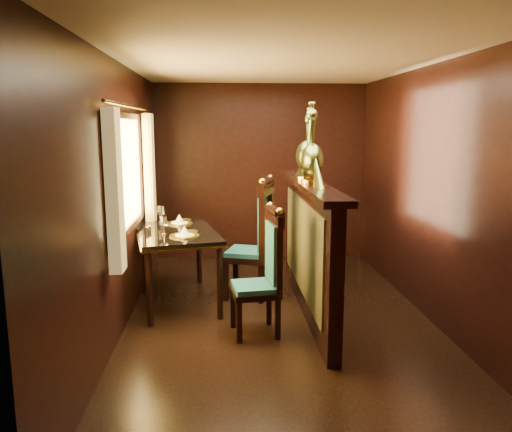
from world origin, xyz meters
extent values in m
plane|color=black|center=(0.00, 0.00, 0.00)|extent=(5.00, 5.00, 0.00)
cube|color=black|center=(0.00, 2.50, 1.25)|extent=(3.00, 0.04, 2.50)
cube|color=black|center=(0.00, -2.50, 1.25)|extent=(3.00, 0.04, 2.50)
cube|color=black|center=(-1.50, 0.00, 1.25)|extent=(0.04, 5.00, 2.50)
cube|color=black|center=(1.50, 0.00, 1.25)|extent=(0.04, 5.00, 2.50)
cube|color=beige|center=(0.00, 0.00, 2.50)|extent=(3.00, 5.00, 0.04)
cube|color=#FFC672|center=(-1.50, 0.30, 1.45)|extent=(0.01, 1.70, 1.05)
cube|color=yellow|center=(-1.40, -0.67, 1.40)|extent=(0.10, 0.22, 1.30)
cube|color=yellow|center=(-1.40, 1.27, 1.40)|extent=(0.10, 0.22, 1.30)
cylinder|color=gold|center=(-1.42, 0.30, 2.10)|extent=(0.03, 2.20, 0.03)
cube|color=black|center=(0.33, 0.30, 0.65)|extent=(0.12, 2.60, 1.30)
cube|color=#303116|center=(0.26, 0.30, 0.70)|extent=(0.02, 2.20, 0.95)
cube|color=black|center=(0.33, 0.30, 1.33)|extent=(0.26, 2.70, 0.06)
cube|color=black|center=(-1.05, 0.65, 0.79)|extent=(1.07, 1.48, 0.04)
cube|color=gold|center=(-1.05, 0.65, 0.76)|extent=(1.09, 1.51, 0.02)
cylinder|color=black|center=(-1.26, -0.02, 0.37)|extent=(0.06, 0.06, 0.75)
cylinder|color=black|center=(-0.59, 0.12, 0.37)|extent=(0.06, 0.06, 0.75)
cylinder|color=black|center=(-1.51, 1.17, 0.37)|extent=(0.06, 0.06, 0.75)
cylinder|color=black|center=(-0.84, 1.32, 0.37)|extent=(0.06, 0.06, 0.75)
cylinder|color=gold|center=(-0.94, 0.34, 0.81)|extent=(0.30, 0.30, 0.01)
cone|color=silver|center=(-0.94, 0.34, 0.87)|extent=(0.11, 0.11, 0.10)
cylinder|color=gold|center=(-1.05, 1.01, 0.81)|extent=(0.30, 0.30, 0.01)
cone|color=silver|center=(-1.05, 1.01, 0.87)|extent=(0.11, 0.11, 0.10)
cylinder|color=silver|center=(-1.34, 0.53, 0.84)|extent=(0.03, 0.03, 0.06)
cylinder|color=silver|center=(-1.32, 0.61, 0.84)|extent=(0.03, 0.03, 0.06)
cube|color=black|center=(-0.26, -0.25, 0.41)|extent=(0.48, 0.48, 0.06)
cube|color=#165A63|center=(-0.26, -0.25, 0.45)|extent=(0.43, 0.43, 0.05)
cube|color=#165A63|center=(-0.08, -0.23, 0.77)|extent=(0.08, 0.34, 0.55)
cube|color=black|center=(-0.41, -0.45, 0.19)|extent=(0.05, 0.05, 0.38)
cube|color=black|center=(-0.07, -0.40, 0.19)|extent=(0.05, 0.05, 0.38)
cube|color=black|center=(-0.46, -0.10, 0.19)|extent=(0.05, 0.05, 0.38)
cube|color=black|center=(-0.11, -0.05, 0.19)|extent=(0.05, 0.05, 0.38)
sphere|color=gold|center=(-0.06, -0.40, 1.18)|extent=(0.06, 0.06, 0.06)
sphere|color=gold|center=(-0.10, -0.05, 1.18)|extent=(0.06, 0.06, 0.06)
cube|color=black|center=(-0.27, 0.80, 0.46)|extent=(0.61, 0.61, 0.06)
cube|color=#165A63|center=(-0.27, 0.80, 0.52)|extent=(0.55, 0.55, 0.05)
cube|color=#165A63|center=(-0.07, 0.73, 0.87)|extent=(0.15, 0.37, 0.62)
cube|color=black|center=(-0.52, 0.67, 0.22)|extent=(0.05, 0.05, 0.43)
cube|color=black|center=(-0.14, 0.55, 0.22)|extent=(0.05, 0.05, 0.43)
cube|color=black|center=(-0.41, 1.05, 0.22)|extent=(0.05, 0.05, 0.43)
cube|color=black|center=(-0.02, 0.93, 0.22)|extent=(0.05, 0.05, 0.43)
sphere|color=gold|center=(-0.13, 0.54, 1.34)|extent=(0.07, 0.07, 0.07)
sphere|color=gold|center=(-0.01, 0.93, 1.34)|extent=(0.07, 0.07, 0.07)
camera|label=1|loc=(-0.55, -4.64, 1.91)|focal=35.00mm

